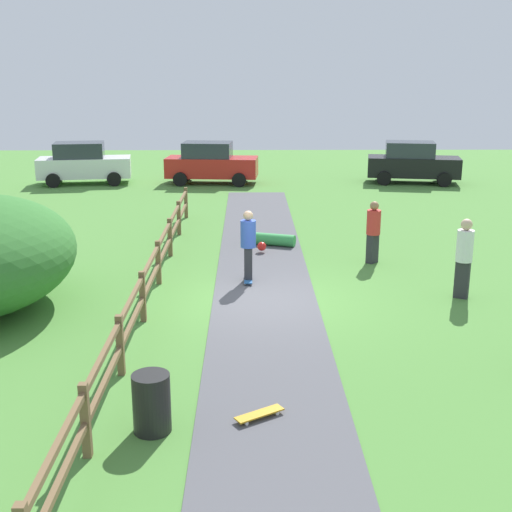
{
  "coord_description": "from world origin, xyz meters",
  "views": [
    {
      "loc": [
        -0.39,
        -14.58,
        5.14
      ],
      "look_at": [
        -0.2,
        0.24,
        1.0
      ],
      "focal_mm": 46.89,
      "sensor_mm": 36.0,
      "label": 1
    }
  ],
  "objects_px": {
    "parked_car_black": "(412,163)",
    "parked_car_red": "(211,163)",
    "bystander_white": "(464,254)",
    "bystander_red": "(373,229)",
    "parked_car_white": "(83,163)",
    "skateboard_loose": "(259,414)",
    "trash_bin": "(152,403)",
    "skater_riding": "(248,242)",
    "skater_fallen": "(270,240)"
  },
  "relations": [
    {
      "from": "skater_riding",
      "to": "parked_car_black",
      "type": "distance_m",
      "value": 16.99
    },
    {
      "from": "skater_fallen",
      "to": "skater_riding",
      "type": "bearing_deg",
      "value": -100.44
    },
    {
      "from": "skater_riding",
      "to": "bystander_white",
      "type": "xyz_separation_m",
      "value": [
        4.96,
        -1.24,
        0.02
      ]
    },
    {
      "from": "bystander_white",
      "to": "parked_car_black",
      "type": "height_order",
      "value": "parked_car_black"
    },
    {
      "from": "bystander_red",
      "to": "bystander_white",
      "type": "bearing_deg",
      "value": -62.41
    },
    {
      "from": "skater_riding",
      "to": "parked_car_black",
      "type": "height_order",
      "value": "parked_car_black"
    },
    {
      "from": "bystander_red",
      "to": "parked_car_red",
      "type": "distance_m",
      "value": 14.37
    },
    {
      "from": "trash_bin",
      "to": "parked_car_white",
      "type": "relative_size",
      "value": 0.2
    },
    {
      "from": "trash_bin",
      "to": "skater_fallen",
      "type": "relative_size",
      "value": 0.58
    },
    {
      "from": "skater_riding",
      "to": "bystander_red",
      "type": "xyz_separation_m",
      "value": [
        3.42,
        1.72,
        -0.08
      ]
    },
    {
      "from": "skater_riding",
      "to": "parked_car_red",
      "type": "distance_m",
      "value": 15.24
    },
    {
      "from": "skater_riding",
      "to": "parked_car_white",
      "type": "bearing_deg",
      "value": 116.78
    },
    {
      "from": "skater_fallen",
      "to": "parked_car_red",
      "type": "xyz_separation_m",
      "value": [
        -2.37,
        11.63,
        0.76
      ]
    },
    {
      "from": "skateboard_loose",
      "to": "bystander_red",
      "type": "relative_size",
      "value": 0.46
    },
    {
      "from": "trash_bin",
      "to": "bystander_white",
      "type": "relative_size",
      "value": 0.48
    },
    {
      "from": "parked_car_red",
      "to": "bystander_red",
      "type": "bearing_deg",
      "value": -69.06
    },
    {
      "from": "parked_car_black",
      "to": "parked_car_red",
      "type": "relative_size",
      "value": 1.02
    },
    {
      "from": "bystander_white",
      "to": "parked_car_black",
      "type": "bearing_deg",
      "value": 80.52
    },
    {
      "from": "bystander_white",
      "to": "parked_car_red",
      "type": "height_order",
      "value": "parked_car_red"
    },
    {
      "from": "skateboard_loose",
      "to": "parked_car_white",
      "type": "relative_size",
      "value": 0.18
    },
    {
      "from": "skateboard_loose",
      "to": "parked_car_black",
      "type": "xyz_separation_m",
      "value": [
        7.54,
        21.97,
        0.87
      ]
    },
    {
      "from": "bystander_red",
      "to": "bystander_white",
      "type": "distance_m",
      "value": 3.34
    },
    {
      "from": "bystander_red",
      "to": "parked_car_white",
      "type": "bearing_deg",
      "value": 129.5
    },
    {
      "from": "parked_car_black",
      "to": "skateboard_loose",
      "type": "bearing_deg",
      "value": -108.95
    },
    {
      "from": "skateboard_loose",
      "to": "bystander_red",
      "type": "height_order",
      "value": "bystander_red"
    },
    {
      "from": "bystander_white",
      "to": "skater_riding",
      "type": "bearing_deg",
      "value": 165.97
    },
    {
      "from": "parked_car_black",
      "to": "parked_car_red",
      "type": "bearing_deg",
      "value": -179.97
    },
    {
      "from": "bystander_red",
      "to": "parked_car_black",
      "type": "xyz_separation_m",
      "value": [
        4.28,
        13.42,
        0.01
      ]
    },
    {
      "from": "skater_riding",
      "to": "bystander_white",
      "type": "relative_size",
      "value": 0.96
    },
    {
      "from": "skater_riding",
      "to": "parked_car_red",
      "type": "bearing_deg",
      "value": 96.47
    },
    {
      "from": "parked_car_black",
      "to": "skater_fallen",
      "type": "bearing_deg",
      "value": -121.23
    },
    {
      "from": "trash_bin",
      "to": "bystander_red",
      "type": "xyz_separation_m",
      "value": [
        4.84,
        8.86,
        0.5
      ]
    },
    {
      "from": "skater_riding",
      "to": "skateboard_loose",
      "type": "relative_size",
      "value": 2.31
    },
    {
      "from": "skateboard_loose",
      "to": "trash_bin",
      "type": "bearing_deg",
      "value": -168.72
    },
    {
      "from": "skater_fallen",
      "to": "parked_car_red",
      "type": "relative_size",
      "value": 0.36
    },
    {
      "from": "skateboard_loose",
      "to": "parked_car_white",
      "type": "xyz_separation_m",
      "value": [
        -7.79,
        21.96,
        0.87
      ]
    },
    {
      "from": "parked_car_red",
      "to": "parked_car_black",
      "type": "bearing_deg",
      "value": 0.03
    },
    {
      "from": "parked_car_red",
      "to": "parked_car_white",
      "type": "relative_size",
      "value": 0.99
    },
    {
      "from": "skater_fallen",
      "to": "skateboard_loose",
      "type": "distance_m",
      "value": 10.36
    },
    {
      "from": "trash_bin",
      "to": "bystander_red",
      "type": "relative_size",
      "value": 0.52
    },
    {
      "from": "skater_fallen",
      "to": "parked_car_white",
      "type": "xyz_separation_m",
      "value": [
        -8.28,
        11.61,
        0.76
      ]
    },
    {
      "from": "skateboard_loose",
      "to": "bystander_white",
      "type": "relative_size",
      "value": 0.42
    },
    {
      "from": "skater_riding",
      "to": "parked_car_white",
      "type": "relative_size",
      "value": 0.41
    },
    {
      "from": "skater_fallen",
      "to": "parked_car_black",
      "type": "distance_m",
      "value": 13.62
    },
    {
      "from": "trash_bin",
      "to": "parked_car_black",
      "type": "xyz_separation_m",
      "value": [
        9.12,
        22.29,
        0.51
      ]
    },
    {
      "from": "skater_fallen",
      "to": "parked_car_red",
      "type": "distance_m",
      "value": 11.89
    },
    {
      "from": "parked_car_black",
      "to": "parked_car_white",
      "type": "distance_m",
      "value": 15.34
    },
    {
      "from": "parked_car_black",
      "to": "parked_car_red",
      "type": "xyz_separation_m",
      "value": [
        -9.42,
        -0.0,
        0.0
      ]
    },
    {
      "from": "skateboard_loose",
      "to": "parked_car_red",
      "type": "height_order",
      "value": "parked_car_red"
    },
    {
      "from": "skater_riding",
      "to": "skater_fallen",
      "type": "distance_m",
      "value": 3.67
    }
  ]
}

